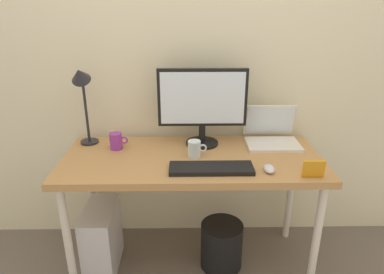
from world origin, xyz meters
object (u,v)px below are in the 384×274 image
(desk, at_px, (192,167))
(keyboard, at_px, (211,168))
(laptop, at_px, (271,134))
(monitor, at_px, (202,103))
(wastebasket, at_px, (221,245))
(coffee_mug, at_px, (116,141))
(glass_cup, at_px, (195,149))
(photo_frame, at_px, (314,169))
(desk_lamp, at_px, (82,88))
(mouse, at_px, (269,169))
(computer_tower, at_px, (102,239))

(desk, relative_size, keyboard, 3.35)
(laptop, distance_m, keyboard, 0.55)
(monitor, relative_size, laptop, 1.65)
(desk, distance_m, wastebasket, 0.56)
(laptop, bearing_deg, coffee_mug, -175.07)
(laptop, xyz_separation_m, wastebasket, (-0.31, -0.23, -0.66))
(monitor, bearing_deg, glass_cup, -105.19)
(desk, bearing_deg, coffee_mug, 165.25)
(coffee_mug, bearing_deg, monitor, 7.03)
(glass_cup, height_order, photo_frame, glass_cup)
(coffee_mug, xyz_separation_m, glass_cup, (0.46, -0.12, -0.00))
(desk_lamp, bearing_deg, photo_frame, -19.50)
(keyboard, bearing_deg, laptop, 43.19)
(laptop, bearing_deg, mouse, -104.08)
(coffee_mug, bearing_deg, computer_tower, -125.36)
(coffee_mug, bearing_deg, glass_cup, -14.54)
(desk, distance_m, monitor, 0.39)
(keyboard, relative_size, wastebasket, 1.47)
(glass_cup, relative_size, wastebasket, 0.36)
(coffee_mug, bearing_deg, mouse, -20.23)
(desk, height_order, mouse, mouse)
(monitor, relative_size, glass_cup, 4.89)
(monitor, xyz_separation_m, computer_tower, (-0.62, -0.21, -0.81))
(desk, relative_size, monitor, 2.78)
(glass_cup, relative_size, computer_tower, 0.26)
(keyboard, xyz_separation_m, mouse, (0.30, -0.02, 0.01))
(mouse, bearing_deg, desk_lamp, 159.99)
(monitor, distance_m, coffee_mug, 0.56)
(keyboard, bearing_deg, mouse, -3.76)
(coffee_mug, height_order, wastebasket, coffee_mug)
(keyboard, bearing_deg, desk, 119.36)
(keyboard, relative_size, coffee_mug, 4.02)
(glass_cup, distance_m, wastebasket, 0.67)
(laptop, relative_size, coffee_mug, 2.92)
(monitor, xyz_separation_m, wastebasket, (0.12, -0.21, -0.87))
(laptop, distance_m, photo_frame, 0.47)
(photo_frame, bearing_deg, keyboard, 170.74)
(desk_lamp, distance_m, mouse, 1.15)
(desk, xyz_separation_m, computer_tower, (-0.56, -0.03, -0.47))
(desk_lamp, bearing_deg, mouse, -20.01)
(keyboard, xyz_separation_m, photo_frame, (0.51, -0.08, 0.04))
(photo_frame, bearing_deg, monitor, 140.95)
(mouse, bearing_deg, photo_frame, -16.88)
(keyboard, height_order, glass_cup, glass_cup)
(desk, distance_m, mouse, 0.45)
(monitor, bearing_deg, mouse, -48.43)
(desk, xyz_separation_m, mouse, (0.40, -0.19, 0.09))
(mouse, distance_m, glass_cup, 0.43)
(monitor, xyz_separation_m, glass_cup, (-0.05, -0.18, -0.22))
(photo_frame, bearing_deg, wastebasket, 151.77)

